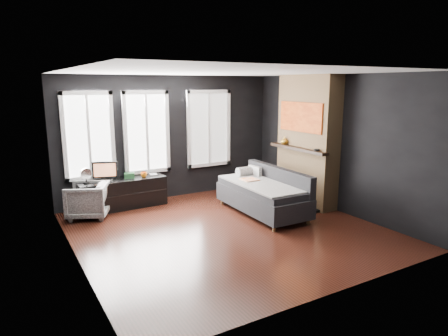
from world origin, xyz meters
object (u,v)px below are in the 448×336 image
armchair (88,199)px  book (150,170)px  monitor (105,170)px  mantel_vase (284,141)px  sofa (262,191)px  media_console (122,193)px  mug (144,174)px

armchair → book: book is taller
monitor → mantel_vase: size_ratio=2.89×
sofa → armchair: sofa is taller
monitor → book: monitor is taller
sofa → monitor: monitor is taller
armchair → book: size_ratio=3.57×
media_console → armchair: bearing=-160.7°
mug → book: book is taller
monitor → mug: monitor is taller
armchair → mantel_vase: (4.00, -0.90, 0.94)m
media_console → mug: bearing=-11.5°
media_console → book: bearing=2.7°
media_console → mug: mug is taller
mantel_vase → armchair: bearing=167.3°
monitor → mantel_vase: (3.57, -1.22, 0.49)m
sofa → mantel_vase: (0.98, 0.58, 0.86)m
monitor → sofa: bearing=-17.3°
book → mantel_vase: size_ratio=1.21×
armchair → mantel_vase: bearing=102.2°
armchair → sofa: bearing=88.9°
mug → book: bearing=35.8°
media_console → mantel_vase: (3.25, -1.19, 1.01)m
mantel_vase → mug: bearing=158.3°
media_console → mug: 0.59m
book → monitor: bearing=-178.5°
sofa → mug: size_ratio=15.53×
mug → mantel_vase: bearing=-21.7°
armchair → mug: 1.26m
mantel_vase → media_console: bearing=159.9°
mantel_vase → book: bearing=154.7°
armchair → mug: bearing=125.0°
sofa → mug: 2.50m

